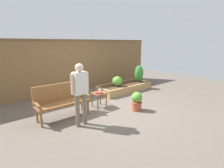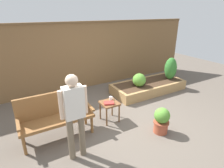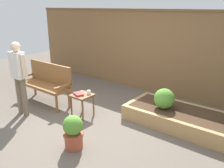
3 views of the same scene
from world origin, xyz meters
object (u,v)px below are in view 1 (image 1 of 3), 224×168
(book_on_table, at_px, (99,93))
(person_by_bench, at_px, (80,89))
(shrub_near_bench, at_px, (117,81))
(garden_bench, at_px, (62,98))
(side_table, at_px, (99,95))
(shrub_far_corner, at_px, (139,74))
(cup_on_table, at_px, (99,90))
(potted_boxwood, at_px, (137,101))

(book_on_table, xyz_separation_m, person_by_bench, (-1.01, -0.68, 0.43))
(shrub_near_bench, bearing_deg, person_by_bench, -148.77)
(garden_bench, distance_m, shrub_near_bench, 2.79)
(garden_bench, relative_size, side_table, 3.00)
(side_table, xyz_separation_m, shrub_far_corner, (2.76, 0.80, 0.27))
(shrub_far_corner, bearing_deg, garden_bench, -169.27)
(shrub_near_bench, xyz_separation_m, person_by_bench, (-2.53, -1.53, 0.43))
(side_table, xyz_separation_m, cup_on_table, (0.09, 0.11, 0.12))
(person_by_bench, bearing_deg, side_table, 34.78)
(book_on_table, xyz_separation_m, shrub_far_corner, (2.81, 0.85, 0.17))
(side_table, bearing_deg, potted_boxwood, -52.20)
(garden_bench, relative_size, potted_boxwood, 2.49)
(book_on_table, relative_size, potted_boxwood, 0.39)
(cup_on_table, xyz_separation_m, potted_boxwood, (0.64, -1.06, -0.22))
(cup_on_table, xyz_separation_m, shrub_far_corner, (2.67, 0.69, 0.15))
(shrub_near_bench, bearing_deg, book_on_table, -150.59)
(side_table, distance_m, cup_on_table, 0.19)
(book_on_table, height_order, shrub_far_corner, shrub_far_corner)
(book_on_table, bearing_deg, potted_boxwood, -27.28)
(shrub_near_bench, bearing_deg, garden_bench, -164.32)
(potted_boxwood, relative_size, shrub_far_corner, 0.79)
(cup_on_table, bearing_deg, person_by_bench, -143.84)
(person_by_bench, bearing_deg, shrub_near_bench, 31.23)
(garden_bench, relative_size, person_by_bench, 0.92)
(potted_boxwood, xyz_separation_m, shrub_far_corner, (2.03, 1.74, 0.37))
(garden_bench, distance_m, shrub_far_corner, 4.05)
(garden_bench, xyz_separation_m, person_by_bench, (0.16, -0.78, 0.39))
(cup_on_table, relative_size, person_by_bench, 0.07)
(side_table, height_order, cup_on_table, cup_on_table)
(potted_boxwood, relative_size, person_by_bench, 0.37)
(garden_bench, xyz_separation_m, shrub_far_corner, (3.98, 0.75, 0.12))
(garden_bench, xyz_separation_m, potted_boxwood, (1.95, -0.99, -0.24))
(shrub_far_corner, relative_size, person_by_bench, 0.47)
(garden_bench, height_order, person_by_bench, person_by_bench)
(garden_bench, bearing_deg, cup_on_table, 2.82)
(garden_bench, relative_size, cup_on_table, 13.24)
(book_on_table, bearing_deg, side_table, 73.09)
(side_table, xyz_separation_m, person_by_bench, (-1.06, -0.74, 0.54))
(garden_bench, height_order, side_table, garden_bench)
(potted_boxwood, distance_m, shrub_near_bench, 1.90)
(garden_bench, bearing_deg, person_by_bench, -78.44)
(person_by_bench, bearing_deg, garden_bench, 101.56)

